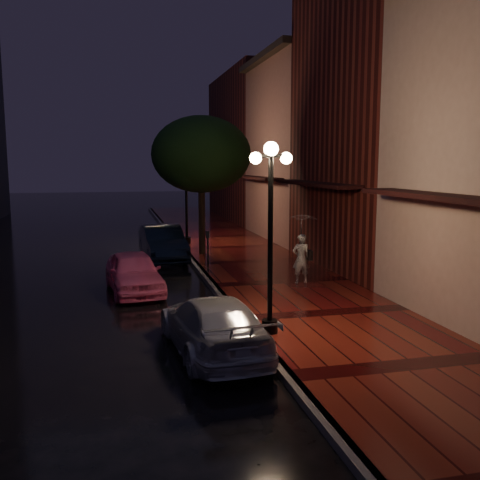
{
  "coord_description": "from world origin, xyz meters",
  "views": [
    {
      "loc": [
        -3.03,
        -16.32,
        4.0
      ],
      "look_at": [
        1.11,
        1.15,
        1.4
      ],
      "focal_mm": 40.0,
      "sensor_mm": 36.0,
      "label": 1
    }
  ],
  "objects": [
    {
      "name": "ground",
      "position": [
        0.0,
        0.0,
        0.0
      ],
      "size": [
        120.0,
        120.0,
        0.0
      ],
      "primitive_type": "plane",
      "color": "black",
      "rests_on": "ground"
    },
    {
      "name": "sidewalk",
      "position": [
        2.25,
        0.0,
        0.07
      ],
      "size": [
        4.5,
        60.0,
        0.15
      ],
      "primitive_type": "cube",
      "color": "#450C0C",
      "rests_on": "ground"
    },
    {
      "name": "curb",
      "position": [
        0.0,
        0.0,
        0.07
      ],
      "size": [
        0.25,
        60.0,
        0.15
      ],
      "primitive_type": "cube",
      "color": "#595451",
      "rests_on": "ground"
    },
    {
      "name": "storefront_mid",
      "position": [
        7.0,
        2.0,
        5.5
      ],
      "size": [
        5.0,
        8.0,
        11.0
      ],
      "primitive_type": "cube",
      "color": "#511914",
      "rests_on": "ground"
    },
    {
      "name": "storefront_far",
      "position": [
        7.0,
        10.0,
        4.5
      ],
      "size": [
        5.0,
        8.0,
        9.0
      ],
      "primitive_type": "cube",
      "color": "#8C5951",
      "rests_on": "ground"
    },
    {
      "name": "storefront_extra",
      "position": [
        7.0,
        20.0,
        5.0
      ],
      "size": [
        5.0,
        12.0,
        10.0
      ],
      "primitive_type": "cube",
      "color": "#511914",
      "rests_on": "ground"
    },
    {
      "name": "streetlamp_near",
      "position": [
        0.35,
        -5.0,
        2.6
      ],
      "size": [
        0.96,
        0.36,
        4.31
      ],
      "color": "black",
      "rests_on": "sidewalk"
    },
    {
      "name": "streetlamp_far",
      "position": [
        0.35,
        9.0,
        2.6
      ],
      "size": [
        0.96,
        0.36,
        4.31
      ],
      "color": "black",
      "rests_on": "sidewalk"
    },
    {
      "name": "street_tree",
      "position": [
        0.61,
        5.99,
        4.24
      ],
      "size": [
        4.16,
        4.16,
        5.8
      ],
      "color": "black",
      "rests_on": "sidewalk"
    },
    {
      "name": "pink_car",
      "position": [
        -2.49,
        0.24,
        0.64
      ],
      "size": [
        1.92,
        3.9,
        1.28
      ],
      "primitive_type": "imported",
      "rotation": [
        0.0,
        0.0,
        0.11
      ],
      "color": "pink",
      "rests_on": "ground"
    },
    {
      "name": "navy_car",
      "position": [
        -1.11,
        5.62,
        0.72
      ],
      "size": [
        1.8,
        4.47,
        1.44
      ],
      "primitive_type": "imported",
      "rotation": [
        0.0,
        0.0,
        0.06
      ],
      "color": "black",
      "rests_on": "ground"
    },
    {
      "name": "silver_car",
      "position": [
        -1.07,
        -5.59,
        0.61
      ],
      "size": [
        2.06,
        4.34,
        1.22
      ],
      "primitive_type": "imported",
      "rotation": [
        0.0,
        0.0,
        3.22
      ],
      "color": "#ABABB3",
      "rests_on": "ground"
    },
    {
      "name": "woman_with_umbrella",
      "position": [
        2.78,
        -0.34,
        1.63
      ],
      "size": [
        0.93,
        0.95,
        2.24
      ],
      "rotation": [
        0.0,
        0.0,
        3.13
      ],
      "color": "white",
      "rests_on": "sidewalk"
    },
    {
      "name": "parking_meter",
      "position": [
        0.15,
        1.99,
        1.05
      ],
      "size": [
        0.16,
        0.14,
        1.48
      ],
      "rotation": [
        0.0,
        0.0,
        -0.34
      ],
      "color": "black",
      "rests_on": "sidewalk"
    }
  ]
}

